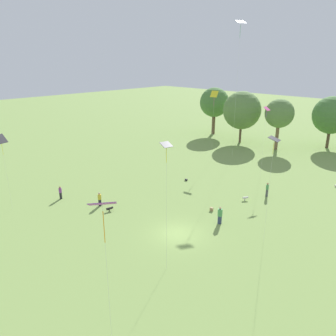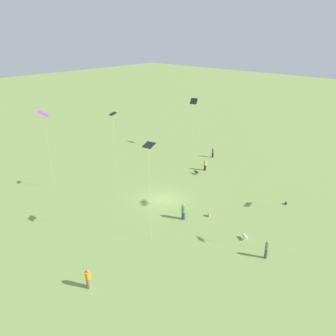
{
  "view_description": "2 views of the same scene",
  "coord_description": "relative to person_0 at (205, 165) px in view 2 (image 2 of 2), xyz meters",
  "views": [
    {
      "loc": [
        18.56,
        -20.37,
        15.97
      ],
      "look_at": [
        -4.83,
        3.67,
        4.59
      ],
      "focal_mm": 35.0,
      "sensor_mm": 36.0,
      "label": 1
    },
    {
      "loc": [
        25.02,
        23.31,
        18.73
      ],
      "look_at": [
        1.17,
        1.83,
        5.01
      ],
      "focal_mm": 35.0,
      "sensor_mm": 36.0,
      "label": 2
    }
  ],
  "objects": [
    {
      "name": "kite_5",
      "position": [
        17.05,
        6.05,
        8.47
      ],
      "size": [
        0.99,
        1.02,
        9.77
      ],
      "rotation": [
        0.0,
        0.0,
        0.93
      ],
      "color": "black",
      "rests_on": "ground_plane"
    },
    {
      "name": "kite_2",
      "position": [
        13.52,
        -3.02,
        8.85
      ],
      "size": [
        0.84,
        0.87,
        10.33
      ],
      "rotation": [
        0.0,
        0.0,
        0.57
      ],
      "color": "black",
      "rests_on": "ground_plane"
    },
    {
      "name": "picnic_bag_2",
      "position": [
        1.75,
        12.8,
        -0.68
      ],
      "size": [
        0.38,
        0.28,
        0.24
      ],
      "rotation": [
        0.0,
        0.0,
        0.23
      ],
      "color": "#262628",
      "rests_on": "ground_plane"
    },
    {
      "name": "person_1",
      "position": [
        12.25,
        15.53,
        0.1
      ],
      "size": [
        0.46,
        0.46,
        1.76
      ],
      "rotation": [
        0.0,
        0.0,
        5.49
      ],
      "color": "#4C4C51",
      "rests_on": "ground_plane"
    },
    {
      "name": "picnic_bag_1",
      "position": [
        9.84,
        7.76,
        -0.61
      ],
      "size": [
        0.36,
        0.21,
        0.38
      ],
      "rotation": [
        0.0,
        0.0,
        0.07
      ],
      "color": "#A58459",
      "rests_on": "ground_plane"
    },
    {
      "name": "ground_plane",
      "position": [
        10.49,
        1.55,
        -0.8
      ],
      "size": [
        240.0,
        240.0,
        0.0
      ],
      "primitive_type": "plane",
      "color": "#7A994C"
    },
    {
      "name": "person_2",
      "position": [
        -4.96,
        -2.12,
        -0.0
      ],
      "size": [
        0.44,
        0.44,
        1.58
      ],
      "rotation": [
        0.0,
        0.0,
        1.2
      ],
      "color": "#232328",
      "rests_on": "ground_plane"
    },
    {
      "name": "kite_3",
      "position": [
        17.35,
        -11.11,
        8.59
      ],
      "size": [
        1.69,
        1.72,
        9.91
      ],
      "rotation": [
        0.0,
        0.0,
        3.3
      ],
      "color": "purple",
      "rests_on": "ground_plane"
    },
    {
      "name": "person_4",
      "position": [
        24.84,
        6.93,
        0.06
      ],
      "size": [
        0.63,
        0.63,
        1.76
      ],
      "rotation": [
        0.0,
        0.0,
        0.75
      ],
      "color": "#847056",
      "rests_on": "ground_plane"
    },
    {
      "name": "person_3",
      "position": [
        12.16,
        6.04,
        0.1
      ],
      "size": [
        0.66,
        0.66,
        1.83
      ],
      "rotation": [
        0.0,
        0.0,
        4.11
      ],
      "color": "#333D5B",
      "rests_on": "ground_plane"
    },
    {
      "name": "dog_0",
      "position": [
        1.93,
        -0.04,
        -0.48
      ],
      "size": [
        0.42,
        0.8,
        0.48
      ],
      "rotation": [
        0.0,
        0.0,
        6.01
      ],
      "color": "black",
      "rests_on": "ground_plane"
    },
    {
      "name": "kite_4",
      "position": [
        -6.34,
        -7.25,
        6.97
      ],
      "size": [
        1.1,
        1.32,
        8.39
      ],
      "rotation": [
        0.0,
        0.0,
        1.12
      ],
      "color": "black",
      "rests_on": "ground_plane"
    },
    {
      "name": "dog_1",
      "position": [
        11.02,
        12.78,
        -0.47
      ],
      "size": [
        0.56,
        0.7,
        0.49
      ],
      "rotation": [
        0.0,
        0.0,
        5.72
      ],
      "color": "silver",
      "rests_on": "ground_plane"
    },
    {
      "name": "person_0",
      "position": [
        0.0,
        0.0,
        0.0
      ],
      "size": [
        0.45,
        0.45,
        1.62
      ],
      "rotation": [
        0.0,
        0.0,
        4.88
      ],
      "color": "#232328",
      "rests_on": "ground_plane"
    }
  ]
}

